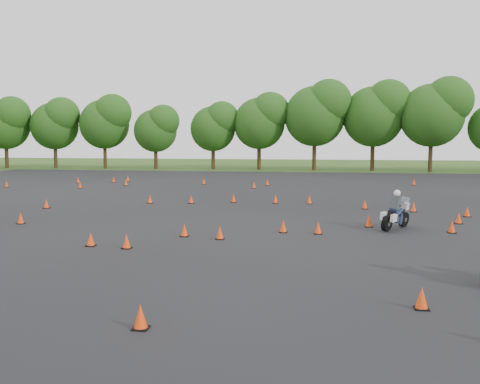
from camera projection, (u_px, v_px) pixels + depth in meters
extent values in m
plane|color=#2D5119|center=(224.00, 235.00, 19.98)|extent=(140.00, 140.00, 0.00)
plane|color=black|center=(246.00, 212.00, 25.88)|extent=(62.00, 62.00, 0.00)
cone|color=#FC400A|center=(467.00, 212.00, 24.44)|extent=(0.26, 0.26, 0.45)
cone|color=#FC400A|center=(184.00, 230.00, 19.55)|extent=(0.26, 0.26, 0.45)
cone|color=#FC400A|center=(275.00, 199.00, 29.48)|extent=(0.26, 0.26, 0.45)
cone|color=#FC400A|center=(309.00, 200.00, 29.21)|extent=(0.26, 0.26, 0.45)
cone|color=#FC400A|center=(7.00, 184.00, 39.07)|extent=(0.26, 0.26, 0.45)
cone|color=#FC400A|center=(150.00, 199.00, 29.47)|extent=(0.26, 0.26, 0.45)
cone|color=#FC400A|center=(318.00, 228.00, 20.07)|extent=(0.26, 0.26, 0.45)
cone|color=#FC400A|center=(204.00, 181.00, 41.42)|extent=(0.26, 0.26, 0.45)
cone|color=#FC400A|center=(369.00, 221.00, 21.66)|extent=(0.26, 0.26, 0.45)
cone|color=#FC400A|center=(233.00, 198.00, 29.90)|extent=(0.26, 0.26, 0.45)
cone|color=#FC400A|center=(459.00, 218.00, 22.46)|extent=(0.26, 0.26, 0.45)
cone|color=#FC400A|center=(414.00, 182.00, 40.74)|extent=(0.26, 0.26, 0.45)
cone|color=#FC400A|center=(46.00, 204.00, 27.34)|extent=(0.26, 0.26, 0.45)
cone|color=#FC400A|center=(254.00, 185.00, 38.15)|extent=(0.26, 0.26, 0.45)
cone|color=#FC400A|center=(80.00, 185.00, 38.27)|extent=(0.26, 0.26, 0.45)
cone|color=#FC400A|center=(127.00, 242.00, 17.43)|extent=(0.26, 0.26, 0.45)
cone|color=#FC400A|center=(191.00, 199.00, 29.44)|extent=(0.26, 0.26, 0.45)
cone|color=#FC400A|center=(414.00, 207.00, 26.04)|extent=(0.26, 0.26, 0.45)
cone|color=#FC400A|center=(128.00, 179.00, 44.15)|extent=(0.26, 0.26, 0.45)
cone|color=#FC400A|center=(267.00, 182.00, 40.41)|extent=(0.26, 0.26, 0.45)
cone|color=#FC400A|center=(114.00, 180.00, 43.20)|extent=(0.26, 0.26, 0.45)
cone|color=#FC400A|center=(126.00, 182.00, 40.46)|extent=(0.26, 0.26, 0.45)
cone|color=#FC400A|center=(91.00, 239.00, 17.82)|extent=(0.26, 0.26, 0.45)
cone|color=#FC400A|center=(283.00, 227.00, 20.39)|extent=(0.26, 0.26, 0.45)
cone|color=#FC400A|center=(141.00, 317.00, 10.10)|extent=(0.26, 0.26, 0.45)
cone|color=#FC400A|center=(365.00, 204.00, 27.13)|extent=(0.26, 0.26, 0.45)
cone|color=#FC400A|center=(78.00, 180.00, 42.83)|extent=(0.26, 0.26, 0.45)
cone|color=#FC400A|center=(21.00, 218.00, 22.44)|extent=(0.26, 0.26, 0.45)
cone|color=#FC400A|center=(422.00, 299.00, 11.26)|extent=(0.26, 0.26, 0.45)
cone|color=#FC400A|center=(220.00, 233.00, 19.03)|extent=(0.26, 0.26, 0.45)
cone|color=#FC400A|center=(452.00, 227.00, 20.29)|extent=(0.26, 0.26, 0.45)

